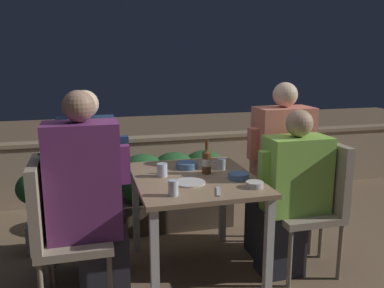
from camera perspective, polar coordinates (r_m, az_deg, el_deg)
ground_plane at (r=3.15m, az=0.37°, el=-17.53°), size 16.00×16.00×0.00m
parapet_wall at (r=4.60m, az=-5.30°, el=-3.10°), size 9.00×0.18×0.69m
dining_table at (r=2.89m, az=0.38°, el=-6.44°), size 0.84×1.00×0.74m
planter_hedge at (r=3.78m, az=-2.51°, el=-5.85°), size 1.05×0.47×0.71m
chair_left_near at (r=2.65m, az=-18.61°, el=-10.46°), size 0.46×0.45×0.96m
person_purple_stripe at (r=2.60m, az=-14.22°, el=-7.84°), size 0.51×0.26×1.38m
chair_left_far at (r=3.01m, az=-17.52°, el=-7.62°), size 0.46×0.45×0.96m
person_navy_jumper at (r=2.97m, az=-13.65°, el=-5.50°), size 0.48×0.26×1.34m
chair_right_near at (r=3.12m, az=17.12°, el=-6.89°), size 0.46×0.45×0.96m
person_green_blouse at (r=3.00m, az=13.70°, el=-6.81°), size 0.51×0.26×1.21m
chair_right_far at (r=3.40m, az=15.02°, el=-5.14°), size 0.46×0.45×0.96m
person_coral_top at (r=3.27m, az=11.99°, el=-3.53°), size 0.50×0.26×1.37m
beer_bottle at (r=2.92m, az=2.06°, el=-2.37°), size 0.07×0.07×0.25m
plate_0 at (r=2.72m, az=-0.35°, el=-5.43°), size 0.21×0.21×0.01m
bowl_0 at (r=3.07m, az=-0.82°, el=-2.94°), size 0.16×0.16×0.05m
bowl_1 at (r=2.66m, az=8.78°, el=-5.59°), size 0.11×0.11×0.04m
bowl_2 at (r=2.82m, az=6.55°, el=-4.43°), size 0.15×0.15×0.04m
glass_cup_0 at (r=2.86m, az=-4.22°, el=-3.66°), size 0.07×0.07×0.09m
glass_cup_1 at (r=2.48m, az=-2.65°, el=-6.18°), size 0.06×0.06×0.10m
glass_cup_2 at (r=3.04m, az=4.18°, el=-2.81°), size 0.07×0.07×0.08m
fork_0 at (r=3.21m, az=2.15°, el=-2.69°), size 0.17×0.07×0.01m
fork_1 at (r=2.55m, az=3.70°, el=-6.67°), size 0.07×0.17×0.01m
potted_plant at (r=3.51m, az=-21.08°, el=-7.87°), size 0.29×0.29×0.67m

